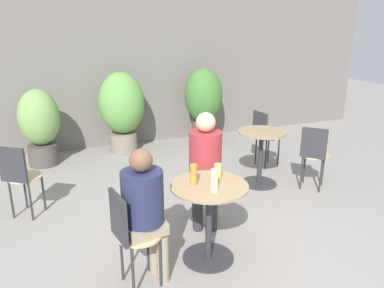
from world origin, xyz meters
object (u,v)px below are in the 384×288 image
object	(u,v)px
bistro_chair_2	(19,174)
potted_plant_1	(122,107)
seated_person_0	(205,160)
beer_glass_1	(214,180)
bistro_chair_1	(130,230)
potted_plant_0	(40,124)
cafe_table_near	(209,209)
potted_plant_2	(203,100)
beer_glass_2	(218,172)
bistro_chair_0	(204,175)
seated_person_1	(145,205)
beer_glass_0	(194,174)
bistro_chair_3	(264,133)
bistro_chair_4	(314,152)
cafe_table_far	(261,150)

from	to	relation	value
bistro_chair_2	potted_plant_1	size ratio (longest dim) A/B	0.63
seated_person_0	beer_glass_1	size ratio (longest dim) A/B	6.27
bistro_chair_1	bistro_chair_2	xyz separation A→B (m)	(-0.84, 1.57, 0.00)
potted_plant_0	cafe_table_near	bearing A→B (deg)	-66.89
bistro_chair_1	potted_plant_2	xyz separation A→B (m)	(2.10, 3.38, 0.26)
seated_person_0	potted_plant_2	world-z (taller)	potted_plant_2
beer_glass_2	potted_plant_0	distance (m)	3.40
bistro_chair_2	potted_plant_0	size ratio (longest dim) A/B	0.73
beer_glass_1	potted_plant_1	size ratio (longest dim) A/B	0.15
bistro_chair_2	potted_plant_1	bearing A→B (deg)	-95.07
bistro_chair_0	bistro_chair_2	distance (m)	1.99
bistro_chair_1	beer_glass_2	bearing A→B (deg)	-86.37
bistro_chair_0	bistro_chair_1	bearing A→B (deg)	-120.00
bistro_chair_0	seated_person_1	world-z (taller)	seated_person_1
bistro_chair_2	seated_person_1	size ratio (longest dim) A/B	0.72
bistro_chair_0	beer_glass_0	size ratio (longest dim) A/B	4.67
bistro_chair_3	bistro_chair_4	bearing A→B (deg)	-177.87
cafe_table_near	bistro_chair_1	size ratio (longest dim) A/B	0.87
bistro_chair_3	beer_glass_0	world-z (taller)	beer_glass_0
bistro_chair_0	cafe_table_near	bearing A→B (deg)	-90.00
bistro_chair_3	beer_glass_0	xyz separation A→B (m)	(-1.83, -1.76, 0.30)
seated_person_0	seated_person_1	size ratio (longest dim) A/B	1.05
bistro_chair_4	beer_glass_0	world-z (taller)	beer_glass_0
bistro_chair_1	potted_plant_0	bearing A→B (deg)	1.18
cafe_table_far	bistro_chair_1	size ratio (longest dim) A/B	0.87
cafe_table_near	bistro_chair_1	xyz separation A→B (m)	(-0.73, -0.12, 0.01)
bistro_chair_2	beer_glass_2	bearing A→B (deg)	175.18
cafe_table_far	bistro_chair_0	xyz separation A→B (m)	(-1.06, -0.59, 0.04)
cafe_table_far	cafe_table_near	bearing A→B (deg)	-135.95
beer_glass_2	potted_plant_1	xyz separation A→B (m)	(-0.19, 3.20, -0.05)
bistro_chair_3	bistro_chair_2	bearing A→B (deg)	90.67
cafe_table_near	bistro_chair_4	distance (m)	2.04
potted_plant_1	potted_plant_2	world-z (taller)	potted_plant_2
bistro_chair_3	beer_glass_0	distance (m)	2.56
beer_glass_0	beer_glass_1	size ratio (longest dim) A/B	0.92
bistro_chair_0	beer_glass_0	world-z (taller)	beer_glass_0
beer_glass_2	beer_glass_1	bearing A→B (deg)	-122.29
cafe_table_near	beer_glass_0	bearing A→B (deg)	151.67
seated_person_1	beer_glass_1	bearing A→B (deg)	-102.98
beer_glass_2	cafe_table_near	bearing A→B (deg)	-146.87
cafe_table_far	bistro_chair_4	size ratio (longest dim) A/B	0.87
bistro_chair_3	beer_glass_0	size ratio (longest dim) A/B	4.67
beer_glass_0	potted_plant_0	size ratio (longest dim) A/B	0.16
seated_person_0	bistro_chair_2	bearing A→B (deg)	174.45
bistro_chair_4	beer_glass_1	bearing A→B (deg)	74.91
potted_plant_1	beer_glass_1	bearing A→B (deg)	-89.00
bistro_chair_0	potted_plant_2	distance (m)	2.81
bistro_chair_2	beer_glass_1	xyz separation A→B (m)	(1.56, -1.59, 0.31)
cafe_table_far	beer_glass_0	xyz separation A→B (m)	(-1.45, -1.22, 0.34)
bistro_chair_2	potted_plant_2	size ratio (longest dim) A/B	0.63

